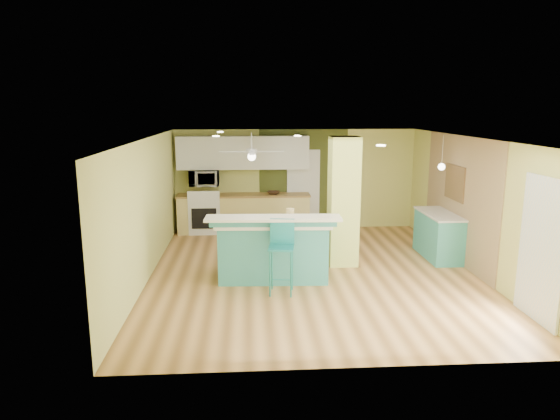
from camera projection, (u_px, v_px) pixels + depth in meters
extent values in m
cube|color=brown|center=(312.00, 273.00, 9.37)|extent=(6.00, 7.00, 0.01)
cube|color=white|center=(314.00, 138.00, 8.85)|extent=(6.00, 7.00, 0.01)
cube|color=#CCCD6E|center=(295.00, 179.00, 12.53)|extent=(6.00, 0.01, 2.50)
cube|color=#CCCD6E|center=(353.00, 268.00, 5.69)|extent=(6.00, 0.01, 2.50)
cube|color=#CCCD6E|center=(147.00, 209.00, 8.92)|extent=(0.01, 7.00, 2.50)
cube|color=#CCCD6E|center=(473.00, 205.00, 9.30)|extent=(0.01, 7.00, 2.50)
cube|color=#8C6F50|center=(459.00, 199.00, 9.89)|extent=(0.02, 3.40, 2.50)
cube|color=#41491D|center=(303.00, 180.00, 12.53)|extent=(2.20, 0.02, 2.50)
cube|color=white|center=(303.00, 190.00, 12.55)|extent=(0.82, 0.05, 2.00)
cube|color=silver|center=(541.00, 250.00, 7.09)|extent=(0.04, 1.08, 2.10)
cube|color=#CEDA65|center=(343.00, 202.00, 9.64)|extent=(0.55, 0.55, 2.50)
cube|color=#D8C371|center=(244.00, 214.00, 12.32)|extent=(3.20, 0.60, 0.90)
cube|color=olive|center=(244.00, 195.00, 12.22)|extent=(3.25, 0.63, 0.04)
cube|color=white|center=(205.00, 214.00, 12.26)|extent=(0.76, 0.64, 0.90)
cube|color=black|center=(204.00, 219.00, 11.94)|extent=(0.59, 0.02, 0.50)
cube|color=white|center=(203.00, 195.00, 11.85)|extent=(0.76, 0.06, 0.18)
cube|color=silver|center=(243.00, 153.00, 12.13)|extent=(3.20, 0.34, 0.80)
imported|color=white|center=(204.00, 178.00, 12.07)|extent=(0.70, 0.48, 0.39)
cylinder|color=silver|center=(252.00, 142.00, 10.78)|extent=(0.03, 0.03, 0.40)
cylinder|color=silver|center=(252.00, 151.00, 10.82)|extent=(0.24, 0.24, 0.10)
sphere|color=white|center=(252.00, 157.00, 10.84)|extent=(0.18, 0.18, 0.18)
cylinder|color=silver|center=(443.00, 151.00, 9.82)|extent=(0.01, 0.01, 0.62)
sphere|color=white|center=(442.00, 167.00, 9.88)|extent=(0.14, 0.14, 0.14)
cube|color=brown|center=(455.00, 183.00, 10.02)|extent=(0.03, 0.90, 0.70)
cube|color=teal|center=(273.00, 250.00, 9.01)|extent=(1.95, 1.04, 1.01)
cube|color=white|center=(273.00, 222.00, 8.90)|extent=(2.06, 1.15, 0.06)
cube|color=teal|center=(273.00, 222.00, 8.44)|extent=(2.16, 0.25, 0.15)
cube|color=white|center=(273.00, 218.00, 8.42)|extent=(2.32, 0.57, 0.04)
cylinder|color=teal|center=(270.00, 274.00, 8.09)|extent=(0.03, 0.03, 0.77)
cylinder|color=teal|center=(291.00, 275.00, 8.06)|extent=(0.03, 0.03, 0.77)
cylinder|color=teal|center=(272.00, 268.00, 8.42)|extent=(0.03, 0.03, 0.77)
cylinder|color=teal|center=(292.00, 268.00, 8.40)|extent=(0.03, 0.03, 0.77)
cube|color=teal|center=(281.00, 248.00, 8.16)|extent=(0.46, 0.46, 0.03)
cube|color=teal|center=(282.00, 231.00, 8.29)|extent=(0.41, 0.09, 0.43)
cube|color=teal|center=(438.00, 236.00, 10.23)|extent=(0.58, 1.39, 0.89)
cube|color=silver|center=(440.00, 214.00, 10.13)|extent=(0.62, 1.45, 0.04)
imported|color=#332015|center=(273.00, 193.00, 12.20)|extent=(0.39, 0.39, 0.08)
cylinder|color=gold|center=(290.00, 214.00, 8.99)|extent=(0.14, 0.14, 0.19)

